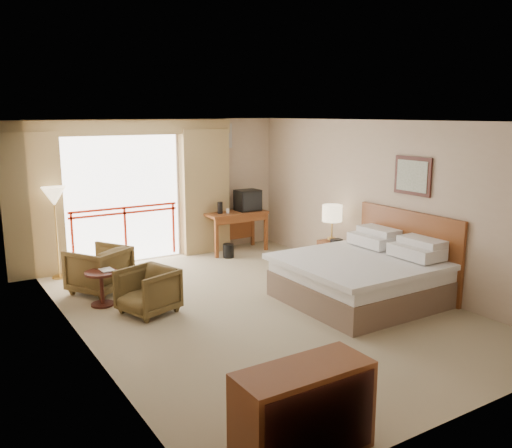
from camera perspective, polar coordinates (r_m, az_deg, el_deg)
floor at (r=8.08m, az=0.16°, el=-8.73°), size 7.00×7.00×0.00m
ceiling at (r=7.58m, az=0.17°, el=10.78°), size 7.00×7.00×0.00m
wall_back at (r=10.80m, az=-9.82°, el=3.68°), size 5.00×0.00×5.00m
wall_front at (r=5.19m, az=21.36°, el=-5.54°), size 5.00×0.00×5.00m
wall_left at (r=6.75m, az=-18.09°, el=-1.46°), size 0.00×7.00×7.00m
wall_right at (r=9.28m, az=13.34°, el=2.24°), size 0.00×7.00×7.00m
balcony_door at (r=10.53m, az=-13.78°, el=2.49°), size 2.40×0.00×2.40m
balcony_railing at (r=10.58m, az=-13.64°, el=0.40°), size 2.09×0.03×1.02m
curtain_left at (r=10.01m, az=-22.53°, el=1.76°), size 1.00×0.26×2.50m
curtain_right at (r=11.03m, az=-5.41°, el=3.43°), size 1.00×0.26×2.50m
valance at (r=10.32m, az=-13.96°, el=9.83°), size 4.40×0.22×0.28m
hvac_vent at (r=11.24m, az=-3.73°, el=9.25°), size 0.50×0.04×0.50m
bed at (r=8.39m, az=11.10°, el=-5.47°), size 2.13×2.06×0.97m
headboard at (r=8.99m, az=15.67°, el=-2.74°), size 0.06×2.10×1.30m
framed_art at (r=8.78m, az=16.15°, el=4.88°), size 0.04×0.72×0.60m
nightstand at (r=9.87m, az=8.08°, el=-3.37°), size 0.40×0.47×0.55m
table_lamp at (r=9.74m, az=8.02°, el=1.06°), size 0.36×0.36×0.63m
phone at (r=9.65m, az=8.48°, el=-1.79°), size 0.18×0.15×0.08m
desk at (r=11.16m, az=-2.34°, el=0.41°), size 1.27×0.61×0.83m
tv at (r=11.18m, az=-0.86°, el=2.51°), size 0.48×0.38×0.44m
coffee_maker at (r=10.89m, az=-3.80°, el=1.71°), size 0.14×0.14×0.24m
cup at (r=10.93m, az=-2.98°, el=1.38°), size 0.08×0.08×0.10m
wastebasket at (r=10.73m, az=-2.93°, el=-2.83°), size 0.27×0.27×0.27m
armchair_far at (r=9.08m, az=-16.07°, el=-6.88°), size 1.10×1.10×0.74m
armchair_near at (r=8.01m, az=-11.22°, el=-9.15°), size 0.90×0.89×0.66m
side_table at (r=8.35m, az=-15.95°, el=-5.94°), size 0.48×0.48×0.52m
book at (r=8.30m, az=-16.02°, el=-4.84°), size 0.18×0.24×0.02m
floor_lamp at (r=9.76m, az=-20.49°, el=2.38°), size 0.41×0.41×1.59m
dresser at (r=4.74m, az=5.03°, el=-19.09°), size 1.18×0.50×0.78m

